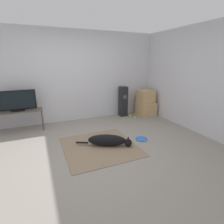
{
  "coord_description": "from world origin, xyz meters",
  "views": [
    {
      "loc": [
        -0.98,
        -2.97,
        1.73
      ],
      "look_at": [
        0.74,
        0.99,
        0.45
      ],
      "focal_mm": 28.0,
      "sensor_mm": 36.0,
      "label": 1
    }
  ],
  "objects_px": {
    "cardboard_box_lower": "(146,109)",
    "floor_speaker": "(123,101)",
    "dog": "(109,140)",
    "cardboard_box_upper": "(146,96)",
    "tennis_ball_near_speaker": "(135,118)",
    "frisbee": "(142,139)",
    "tv": "(17,101)",
    "tennis_ball_by_boxes": "(130,115)",
    "tv_stand": "(19,113)"
  },
  "relations": [
    {
      "from": "cardboard_box_upper",
      "to": "tv",
      "type": "bearing_deg",
      "value": 178.39
    },
    {
      "from": "tv_stand",
      "to": "tennis_ball_near_speaker",
      "type": "height_order",
      "value": "tv_stand"
    },
    {
      "from": "cardboard_box_lower",
      "to": "floor_speaker",
      "type": "relative_size",
      "value": 0.57
    },
    {
      "from": "dog",
      "to": "tennis_ball_near_speaker",
      "type": "xyz_separation_m",
      "value": [
        1.43,
        1.34,
        -0.1
      ]
    },
    {
      "from": "dog",
      "to": "tv",
      "type": "xyz_separation_m",
      "value": [
        -1.73,
        1.67,
        0.65
      ]
    },
    {
      "from": "floor_speaker",
      "to": "tv_stand",
      "type": "height_order",
      "value": "floor_speaker"
    },
    {
      "from": "floor_speaker",
      "to": "tennis_ball_by_boxes",
      "type": "bearing_deg",
      "value": -45.98
    },
    {
      "from": "floor_speaker",
      "to": "tv",
      "type": "relative_size",
      "value": 1.09
    },
    {
      "from": "cardboard_box_lower",
      "to": "tennis_ball_by_boxes",
      "type": "bearing_deg",
      "value": 174.45
    },
    {
      "from": "cardboard_box_upper",
      "to": "tv",
      "type": "height_order",
      "value": "tv"
    },
    {
      "from": "floor_speaker",
      "to": "tv",
      "type": "height_order",
      "value": "tv"
    },
    {
      "from": "tv_stand",
      "to": "tv",
      "type": "relative_size",
      "value": 1.28
    },
    {
      "from": "frisbee",
      "to": "cardboard_box_upper",
      "type": "relative_size",
      "value": 0.57
    },
    {
      "from": "tv_stand",
      "to": "tv",
      "type": "bearing_deg",
      "value": 90.0
    },
    {
      "from": "floor_speaker",
      "to": "tennis_ball_near_speaker",
      "type": "distance_m",
      "value": 0.65
    },
    {
      "from": "cardboard_box_lower",
      "to": "tv_stand",
      "type": "height_order",
      "value": "tv_stand"
    },
    {
      "from": "cardboard_box_lower",
      "to": "floor_speaker",
      "type": "xyz_separation_m",
      "value": [
        -0.72,
        0.23,
        0.26
      ]
    },
    {
      "from": "dog",
      "to": "tennis_ball_near_speaker",
      "type": "height_order",
      "value": "dog"
    },
    {
      "from": "tv_stand",
      "to": "tennis_ball_by_boxes",
      "type": "distance_m",
      "value": 3.16
    },
    {
      "from": "floor_speaker",
      "to": "dog",
      "type": "bearing_deg",
      "value": -124.81
    },
    {
      "from": "frisbee",
      "to": "tennis_ball_by_boxes",
      "type": "bearing_deg",
      "value": 69.75
    },
    {
      "from": "tv_stand",
      "to": "floor_speaker",
      "type": "bearing_deg",
      "value": 2.18
    },
    {
      "from": "floor_speaker",
      "to": "cardboard_box_upper",
      "type": "bearing_deg",
      "value": -16.85
    },
    {
      "from": "cardboard_box_lower",
      "to": "tennis_ball_by_boxes",
      "type": "relative_size",
      "value": 8.2
    },
    {
      "from": "tv",
      "to": "tennis_ball_near_speaker",
      "type": "height_order",
      "value": "tv"
    },
    {
      "from": "frisbee",
      "to": "tv",
      "type": "xyz_separation_m",
      "value": [
        -2.54,
        1.67,
        0.77
      ]
    },
    {
      "from": "tennis_ball_near_speaker",
      "to": "tv",
      "type": "bearing_deg",
      "value": 174.1
    },
    {
      "from": "tennis_ball_by_boxes",
      "to": "tv",
      "type": "bearing_deg",
      "value": 178.88
    },
    {
      "from": "cardboard_box_lower",
      "to": "floor_speaker",
      "type": "height_order",
      "value": "floor_speaker"
    },
    {
      "from": "dog",
      "to": "cardboard_box_upper",
      "type": "distance_m",
      "value": 2.54
    },
    {
      "from": "floor_speaker",
      "to": "tv_stand",
      "type": "xyz_separation_m",
      "value": [
        -2.96,
        -0.11,
        -0.01
      ]
    },
    {
      "from": "tv",
      "to": "tennis_ball_by_boxes",
      "type": "height_order",
      "value": "tv"
    },
    {
      "from": "cardboard_box_upper",
      "to": "tennis_ball_by_boxes",
      "type": "relative_size",
      "value": 7.03
    },
    {
      "from": "dog",
      "to": "tv",
      "type": "height_order",
      "value": "tv"
    },
    {
      "from": "tv_stand",
      "to": "tv",
      "type": "distance_m",
      "value": 0.32
    },
    {
      "from": "frisbee",
      "to": "tv_stand",
      "type": "distance_m",
      "value": 3.07
    },
    {
      "from": "frisbee",
      "to": "tv",
      "type": "height_order",
      "value": "tv"
    },
    {
      "from": "cardboard_box_upper",
      "to": "tv",
      "type": "distance_m",
      "value": 3.67
    },
    {
      "from": "tv_stand",
      "to": "tennis_ball_near_speaker",
      "type": "bearing_deg",
      "value": -5.85
    },
    {
      "from": "tv",
      "to": "tennis_ball_by_boxes",
      "type": "xyz_separation_m",
      "value": [
        3.13,
        -0.06,
        -0.75
      ]
    },
    {
      "from": "dog",
      "to": "tennis_ball_near_speaker",
      "type": "distance_m",
      "value": 1.96
    },
    {
      "from": "dog",
      "to": "floor_speaker",
      "type": "xyz_separation_m",
      "value": [
        1.24,
        1.78,
        0.34
      ]
    },
    {
      "from": "floor_speaker",
      "to": "tv",
      "type": "xyz_separation_m",
      "value": [
        -2.96,
        -0.11,
        0.31
      ]
    },
    {
      "from": "frisbee",
      "to": "tennis_ball_by_boxes",
      "type": "distance_m",
      "value": 1.71
    },
    {
      "from": "dog",
      "to": "cardboard_box_lower",
      "type": "xyz_separation_m",
      "value": [
        1.96,
        1.55,
        0.08
      ]
    },
    {
      "from": "cardboard_box_upper",
      "to": "floor_speaker",
      "type": "xyz_separation_m",
      "value": [
        -0.7,
        0.21,
        -0.15
      ]
    },
    {
      "from": "dog",
      "to": "frisbee",
      "type": "height_order",
      "value": "dog"
    },
    {
      "from": "tennis_ball_near_speaker",
      "to": "floor_speaker",
      "type": "bearing_deg",
      "value": 113.81
    },
    {
      "from": "cardboard_box_lower",
      "to": "floor_speaker",
      "type": "distance_m",
      "value": 0.8
    },
    {
      "from": "frisbee",
      "to": "tennis_ball_by_boxes",
      "type": "xyz_separation_m",
      "value": [
        0.59,
        1.61,
        0.02
      ]
    }
  ]
}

